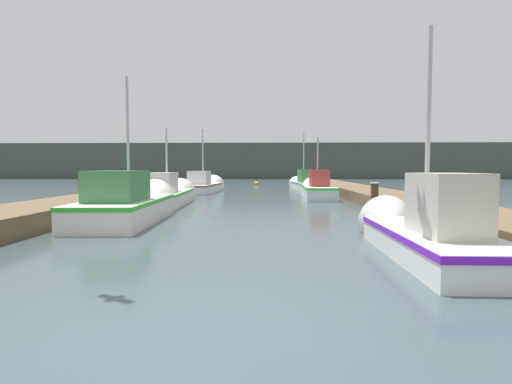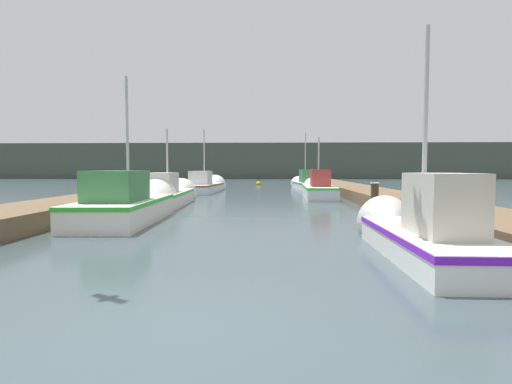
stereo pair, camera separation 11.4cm
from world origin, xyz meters
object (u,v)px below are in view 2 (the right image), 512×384
Objects in this scene: fishing_boat_3 at (318,189)px; mooring_piling_1 at (375,197)px; fishing_boat_2 at (170,194)px; fishing_boat_4 at (206,186)px; channel_buoy at (258,184)px; fishing_boat_5 at (305,183)px; fishing_boat_0 at (420,231)px; mooring_piling_0 at (198,182)px; fishing_boat_1 at (133,203)px.

mooring_piling_1 is (1.16, -6.93, 0.08)m from fishing_boat_3.
fishing_boat_4 is (0.21, 8.61, -0.02)m from fishing_boat_2.
fishing_boat_2 is 19.66m from channel_buoy.
fishing_boat_5 is 15.94m from mooring_piling_1.
fishing_boat_2 is at bearing 125.90° from fishing_boat_0.
fishing_boat_5 is 6.44× the size of channel_buoy.
channel_buoy is (3.29, 19.38, -0.28)m from fishing_boat_2.
mooring_piling_0 is at bearing 134.81° from fishing_boat_3.
fishing_boat_0 is 4.94× the size of channel_buoy.
fishing_boat_3 is at bearing 52.22° from fishing_boat_1.
fishing_boat_2 is at bearing -123.13° from fishing_boat_5.
fishing_boat_4 is 6.87× the size of mooring_piling_0.
fishing_boat_5 is at bearing 91.52° from fishing_boat_3.
mooring_piling_1 is at bearing -77.99° from channel_buoy.
fishing_boat_4 is (-6.78, 18.53, -0.01)m from fishing_boat_0.
mooring_piling_0 is (-1.02, 12.56, 0.06)m from fishing_boat_2.
mooring_piling_1 is at bearing -52.30° from fishing_boat_4.
channel_buoy is at bearing 105.11° from fishing_boat_3.
mooring_piling_0 is at bearing 110.76° from fishing_boat_4.
fishing_boat_4 is at bearing 85.90° from fishing_boat_2.
fishing_boat_3 is 11.60m from mooring_piling_0.
fishing_boat_2 reaches higher than fishing_boat_3.
fishing_boat_3 is 6.21× the size of channel_buoy.
channel_buoy is (3.08, 24.64, -0.34)m from fishing_boat_1.
fishing_boat_0 is 29.54m from channel_buoy.
channel_buoy is at bearing 102.01° from mooring_piling_1.
mooring_piling_0 is at bearing 120.37° from mooring_piling_1.
mooring_piling_0 is (-7.96, -0.46, 0.04)m from fishing_boat_5.
channel_buoy is at bearing 57.72° from mooring_piling_0.
fishing_boat_5 is (6.73, 18.28, -0.04)m from fishing_boat_1.
fishing_boat_3 reaches higher than channel_buoy.
fishing_boat_1 reaches higher than mooring_piling_0.
fishing_boat_3 is 6.34× the size of mooring_piling_0.
fishing_boat_4 is (0.00, 13.87, -0.08)m from fishing_boat_1.
fishing_boat_1 is 17.86m from mooring_piling_0.
fishing_boat_4 is (-6.66, 4.55, -0.04)m from fishing_boat_3.
channel_buoy is (-3.65, 6.36, -0.30)m from fishing_boat_5.
mooring_piling_1 is (7.82, -11.48, 0.12)m from fishing_boat_4.
fishing_boat_5 reaches higher than fishing_boat_2.
fishing_boat_1 is 6.26× the size of channel_buoy.
fishing_boat_2 is at bearing -85.35° from mooring_piling_0.
fishing_boat_5 is at bearing 90.88° from fishing_boat_0.
fishing_boat_2 reaches higher than channel_buoy.
fishing_boat_5 reaches higher than channel_buoy.
fishing_boat_2 is 6.22× the size of mooring_piling_1.
fishing_boat_3 is at bearing -95.53° from fishing_boat_5.
mooring_piling_1 is at bearing 82.36° from fishing_boat_0.
channel_buoy is (-3.58, 15.33, -0.30)m from fishing_boat_3.
fishing_boat_1 is 11.45m from fishing_boat_3.
fishing_boat_0 is at bearing -66.45° from fishing_boat_4.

